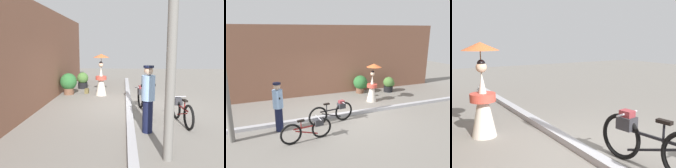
{
  "view_description": "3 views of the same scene",
  "coord_description": "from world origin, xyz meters",
  "views": [
    {
      "loc": [
        -8.39,
        0.19,
        2.17
      ],
      "look_at": [
        0.11,
        0.62,
        0.81
      ],
      "focal_mm": 37.68,
      "sensor_mm": 36.0,
      "label": 1
    },
    {
      "loc": [
        -3.16,
        -7.49,
        3.4
      ],
      "look_at": [
        -0.13,
        0.39,
        1.25
      ],
      "focal_mm": 34.28,
      "sensor_mm": 36.0,
      "label": 2
    },
    {
      "loc": [
        -3.29,
        2.51,
        1.92
      ],
      "look_at": [
        0.69,
        0.11,
        1.13
      ],
      "focal_mm": 43.77,
      "sensor_mm": 36.0,
      "label": 3
    }
  ],
  "objects": [
    {
      "name": "sidewalk_curb",
      "position": [
        0.0,
        0.0,
        0.06
      ],
      "size": [
        14.0,
        0.2,
        0.12
      ],
      "primitive_type": "cube",
      "color": "#B2B2B7",
      "rests_on": "ground_plane"
    },
    {
      "name": "person_with_parasol",
      "position": [
        1.95,
        1.2,
        0.89
      ],
      "size": [
        0.72,
        0.72,
        1.85
      ],
      "color": "silver",
      "rests_on": "ground_plane"
    },
    {
      "name": "bicycle_near_officer",
      "position": [
        -0.66,
        -0.48,
        0.43
      ],
      "size": [
        1.81,
        0.48,
        0.82
      ],
      "color": "black",
      "rests_on": "ground_plane"
    },
    {
      "name": "ground_plane",
      "position": [
        0.0,
        0.0,
        0.0
      ],
      "size": [
        30.0,
        30.0,
        0.0
      ],
      "primitive_type": "plane",
      "color": "gray"
    }
  ]
}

